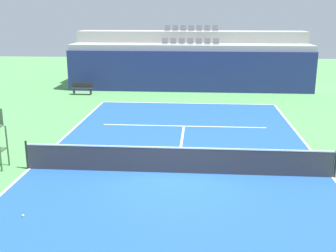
% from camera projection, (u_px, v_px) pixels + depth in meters
% --- Properties ---
extents(ground_plane, '(80.00, 80.00, 0.00)m').
position_uv_depth(ground_plane, '(177.00, 173.00, 14.85)').
color(ground_plane, '#4C8C4C').
extents(court_surface, '(11.00, 24.00, 0.01)m').
position_uv_depth(court_surface, '(177.00, 173.00, 14.85)').
color(court_surface, '#1E4C99').
rests_on(court_surface, ground_plane).
extents(baseline_far, '(11.00, 0.10, 0.00)m').
position_uv_depth(baseline_far, '(187.00, 103.00, 26.34)').
color(baseline_far, white).
rests_on(baseline_far, court_surface).
extents(sideline_left, '(0.10, 24.00, 0.00)m').
position_uv_depth(sideline_left, '(29.00, 169.00, 15.25)').
color(sideline_left, white).
rests_on(sideline_left, court_surface).
extents(sideline_right, '(0.10, 24.00, 0.00)m').
position_uv_depth(sideline_right, '(333.00, 177.00, 14.44)').
color(sideline_right, white).
rests_on(sideline_right, court_surface).
extents(service_line_far, '(8.26, 0.10, 0.00)m').
position_uv_depth(service_line_far, '(184.00, 126.00, 21.00)').
color(service_line_far, white).
rests_on(service_line_far, court_surface).
extents(centre_service_line, '(0.10, 6.40, 0.00)m').
position_uv_depth(centre_service_line, '(181.00, 145.00, 17.92)').
color(centre_service_line, white).
rests_on(centre_service_line, court_surface).
extents(back_wall, '(17.85, 0.30, 2.93)m').
position_uv_depth(back_wall, '(189.00, 72.00, 29.80)').
color(back_wall, navy).
rests_on(back_wall, ground_plane).
extents(stands_tier_lower, '(17.85, 2.40, 3.33)m').
position_uv_depth(stands_tier_lower, '(190.00, 67.00, 31.04)').
color(stands_tier_lower, '#9E9E99').
rests_on(stands_tier_lower, ground_plane).
extents(stands_tier_upper, '(17.85, 2.40, 4.20)m').
position_uv_depth(stands_tier_upper, '(191.00, 58.00, 33.24)').
color(stands_tier_upper, '#9E9E99').
rests_on(stands_tier_upper, ground_plane).
extents(seating_row_lower, '(4.24, 0.44, 0.44)m').
position_uv_depth(seating_row_lower, '(190.00, 42.00, 30.66)').
color(seating_row_lower, slate).
rests_on(seating_row_lower, stands_tier_lower).
extents(seating_row_upper, '(4.24, 0.44, 0.44)m').
position_uv_depth(seating_row_upper, '(191.00, 29.00, 32.75)').
color(seating_row_upper, slate).
rests_on(seating_row_upper, stands_tier_upper).
extents(tennis_net, '(11.08, 0.08, 1.07)m').
position_uv_depth(tennis_net, '(177.00, 160.00, 14.72)').
color(tennis_net, black).
rests_on(tennis_net, court_surface).
extents(player_bench, '(1.50, 0.40, 0.85)m').
position_uv_depth(player_bench, '(82.00, 87.00, 29.09)').
color(player_bench, '#232328').
rests_on(player_bench, ground_plane).
extents(tennis_ball_0, '(0.07, 0.07, 0.07)m').
position_uv_depth(tennis_ball_0, '(23.00, 216.00, 11.63)').
color(tennis_ball_0, '#CCE033').
rests_on(tennis_ball_0, court_surface).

